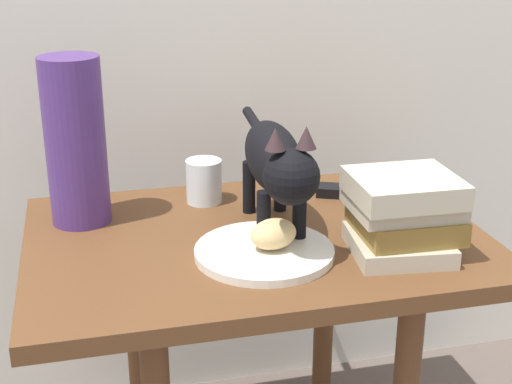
# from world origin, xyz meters

# --- Properties ---
(side_table) EXTENTS (0.80, 0.55, 0.56)m
(side_table) POSITION_xyz_m (0.00, 0.00, 0.48)
(side_table) COLOR brown
(side_table) RESTS_ON ground
(plate) EXTENTS (0.23, 0.23, 0.01)m
(plate) POSITION_xyz_m (-0.01, -0.09, 0.57)
(plate) COLOR silver
(plate) RESTS_ON side_table
(bread_roll) EXTENTS (0.09, 0.08, 0.05)m
(bread_roll) POSITION_xyz_m (0.01, -0.09, 0.60)
(bread_roll) COLOR #E0BC7A
(bread_roll) RESTS_ON plate
(cat) EXTENTS (0.11, 0.48, 0.23)m
(cat) POSITION_xyz_m (0.03, -0.00, 0.70)
(cat) COLOR black
(cat) RESTS_ON side_table
(book_stack) EXTENTS (0.18, 0.18, 0.14)m
(book_stack) POSITION_xyz_m (0.22, -0.12, 0.63)
(book_stack) COLOR #BCB299
(book_stack) RESTS_ON side_table
(green_vase) EXTENTS (0.11, 0.11, 0.30)m
(green_vase) POSITION_xyz_m (-0.30, 0.14, 0.71)
(green_vase) COLOR #4C2D72
(green_vase) RESTS_ON side_table
(candle_jar) EXTENTS (0.07, 0.07, 0.08)m
(candle_jar) POSITION_xyz_m (-0.06, 0.18, 0.60)
(candle_jar) COLOR silver
(candle_jar) RESTS_ON side_table
(tv_remote) EXTENTS (0.16, 0.10, 0.02)m
(tv_remote) POSITION_xyz_m (0.24, 0.13, 0.57)
(tv_remote) COLOR black
(tv_remote) RESTS_ON side_table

